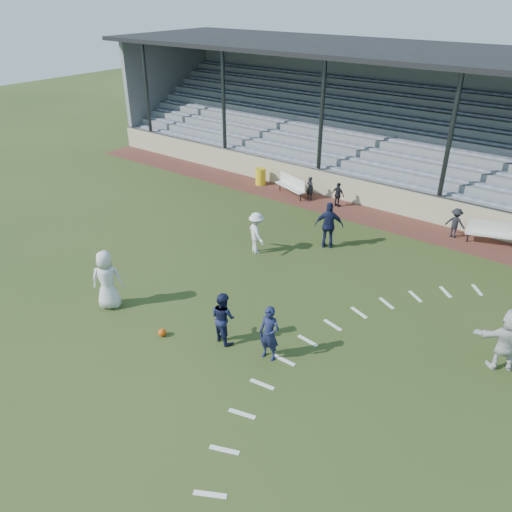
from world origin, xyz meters
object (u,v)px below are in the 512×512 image
Objects in this scene: trash_bin at (261,176)px; football at (162,332)px; bench_left at (292,184)px; bench_right at (493,231)px; player_white_lead at (107,280)px; player_navy_lead at (269,334)px.

football is at bearing -66.49° from trash_bin.
bench_right is (9.37, 0.37, 0.00)m from bench_left.
bench_left is 2.34× the size of trash_bin.
trash_bin is at bearing 113.51° from football.
bench_right is at bearing 0.35° from trash_bin.
trash_bin is (-2.11, 0.30, -0.13)m from bench_left.
bench_left is at bearing -126.36° from player_white_lead.
bench_right is 1.22× the size of player_navy_lead.
bench_right is 1.01× the size of player_white_lead.
player_navy_lead is (5.60, 1.01, -0.17)m from player_white_lead.
player_navy_lead is (3.12, 1.11, 0.71)m from football.
player_navy_lead reaches higher than bench_left.
player_white_lead is 1.21× the size of player_navy_lead.
trash_bin is at bearing -116.59° from player_white_lead.
bench_right is at bearing 22.58° from bench_left.
bench_left is 2.13m from trash_bin.
player_white_lead is (-2.49, 0.10, 0.88)m from football.
bench_right is at bearing -165.42° from player_white_lead.
bench_left is at bearing 104.96° from football.
player_white_lead is (-8.70, -12.07, 0.41)m from bench_right.
player_white_lead is at bearing -145.47° from bench_right.
bench_left is at bearing 114.26° from player_navy_lead.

